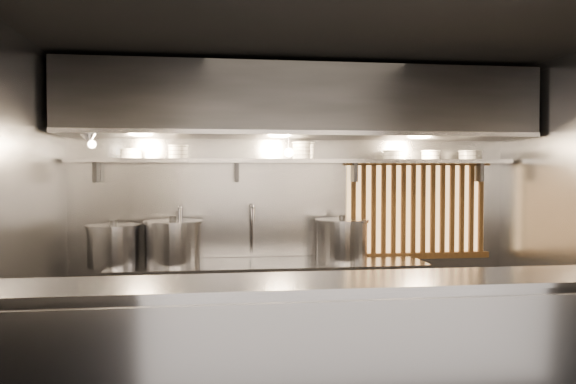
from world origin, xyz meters
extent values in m
plane|color=black|center=(0.00, 0.00, 2.80)|extent=(4.50, 4.50, 0.00)
plane|color=gray|center=(0.00, 1.50, 1.40)|extent=(4.50, 0.00, 4.50)
plane|color=gray|center=(-2.25, 0.00, 1.40)|extent=(0.00, 3.00, 3.00)
cube|color=#9E9EA3|center=(0.00, -0.95, 0.55)|extent=(4.50, 0.50, 1.10)
cube|color=#9E9EA3|center=(0.00, -0.95, 1.11)|extent=(4.50, 0.56, 0.03)
cube|color=#9E9EA3|center=(-0.30, 1.13, 0.45)|extent=(3.00, 0.70, 0.90)
cube|color=#9E9EA3|center=(0.00, 1.32, 1.88)|extent=(4.40, 0.34, 0.04)
cube|color=#2D2D30|center=(0.00, 1.10, 2.42)|extent=(4.40, 0.80, 0.65)
cube|color=#9E9EA3|center=(0.00, 0.70, 2.12)|extent=(4.40, 0.03, 0.04)
cube|color=#FFC172|center=(1.30, 1.48, 1.38)|extent=(1.50, 0.02, 0.92)
cube|color=brown|center=(1.30, 1.43, 1.87)|extent=(1.56, 0.06, 0.06)
cube|color=brown|center=(1.30, 1.43, 0.89)|extent=(1.56, 0.06, 0.06)
cube|color=brown|center=(0.60, 1.43, 1.38)|extent=(0.04, 0.04, 0.92)
cube|color=brown|center=(0.71, 1.43, 1.38)|extent=(0.04, 0.04, 0.92)
cube|color=brown|center=(0.82, 1.43, 1.38)|extent=(0.04, 0.04, 0.92)
cube|color=brown|center=(0.93, 1.43, 1.38)|extent=(0.04, 0.04, 0.92)
cube|color=brown|center=(1.03, 1.43, 1.38)|extent=(0.04, 0.04, 0.92)
cube|color=brown|center=(1.14, 1.43, 1.38)|extent=(0.04, 0.04, 0.92)
cube|color=brown|center=(1.25, 1.43, 1.38)|extent=(0.04, 0.04, 0.92)
cube|color=brown|center=(1.35, 1.43, 1.38)|extent=(0.04, 0.04, 0.92)
cube|color=brown|center=(1.46, 1.43, 1.38)|extent=(0.04, 0.04, 0.92)
cube|color=brown|center=(1.57, 1.43, 1.38)|extent=(0.04, 0.04, 0.92)
cube|color=brown|center=(1.68, 1.43, 1.38)|extent=(0.04, 0.04, 0.92)
cube|color=brown|center=(1.78, 1.43, 1.38)|extent=(0.04, 0.04, 0.92)
cube|color=brown|center=(1.89, 1.43, 1.38)|extent=(0.04, 0.04, 0.92)
cube|color=brown|center=(2.00, 1.43, 1.38)|extent=(0.04, 0.04, 0.92)
cylinder|color=silver|center=(-1.15, 1.45, 1.19)|extent=(0.03, 0.03, 0.48)
sphere|color=silver|center=(-1.15, 1.45, 1.43)|extent=(0.04, 0.04, 0.04)
cylinder|color=silver|center=(-1.15, 1.32, 1.43)|extent=(0.03, 0.26, 0.03)
sphere|color=silver|center=(-1.15, 1.19, 1.43)|extent=(0.04, 0.04, 0.04)
cylinder|color=silver|center=(-1.15, 1.19, 1.36)|extent=(0.03, 0.03, 0.14)
cylinder|color=silver|center=(-0.45, 1.45, 1.19)|extent=(0.03, 0.03, 0.48)
sphere|color=silver|center=(-0.45, 1.45, 1.43)|extent=(0.04, 0.04, 0.04)
cylinder|color=silver|center=(-0.45, 1.32, 1.43)|extent=(0.03, 0.26, 0.03)
sphere|color=silver|center=(-0.45, 1.19, 1.43)|extent=(0.04, 0.04, 0.04)
cylinder|color=silver|center=(-0.45, 1.19, 1.36)|extent=(0.03, 0.03, 0.14)
cone|color=#9E9EA3|center=(-1.90, 0.85, 2.07)|extent=(0.25, 0.27, 0.20)
sphere|color=#FFE0B2|center=(-1.87, 0.83, 2.01)|extent=(0.07, 0.07, 0.07)
cylinder|color=#2D2D30|center=(-1.90, 0.95, 2.15)|extent=(0.02, 0.22, 0.02)
cylinder|color=#2D2D30|center=(-0.10, 1.20, 2.04)|extent=(0.01, 0.01, 0.12)
sphere|color=#FFE0B2|center=(-0.10, 1.20, 1.96)|extent=(0.09, 0.09, 0.09)
cylinder|color=#9E9EA3|center=(-1.75, 1.12, 1.08)|extent=(0.52, 0.52, 0.35)
cylinder|color=#9E9EA3|center=(-1.75, 1.12, 1.27)|extent=(0.55, 0.55, 0.03)
cylinder|color=#2D2D30|center=(-1.75, 1.12, 1.30)|extent=(0.06, 0.06, 0.04)
cylinder|color=#9E9EA3|center=(-1.21, 1.16, 1.09)|extent=(0.55, 0.55, 0.38)
cylinder|color=#9E9EA3|center=(-1.21, 1.16, 1.30)|extent=(0.58, 0.58, 0.03)
cylinder|color=#2D2D30|center=(-1.21, 1.16, 1.33)|extent=(0.06, 0.06, 0.04)
cylinder|color=#9E9EA3|center=(0.42, 1.17, 1.09)|extent=(0.54, 0.54, 0.38)
cylinder|color=#9E9EA3|center=(0.42, 1.17, 1.29)|extent=(0.57, 0.57, 0.03)
cylinder|color=#2D2D30|center=(0.42, 1.17, 1.33)|extent=(0.06, 0.06, 0.04)
cylinder|color=silver|center=(-1.61, 1.32, 1.92)|extent=(0.20, 0.20, 0.03)
cylinder|color=silver|center=(-1.61, 1.32, 1.96)|extent=(0.20, 0.20, 0.03)
cylinder|color=silver|center=(-1.61, 1.32, 1.99)|extent=(0.22, 0.22, 0.01)
cylinder|color=silver|center=(-1.17, 1.32, 1.92)|extent=(0.19, 0.19, 0.03)
cylinder|color=silver|center=(-1.17, 1.32, 1.96)|extent=(0.19, 0.19, 0.03)
cylinder|color=silver|center=(-1.17, 1.32, 2.00)|extent=(0.19, 0.19, 0.03)
cylinder|color=silver|center=(-1.17, 1.32, 2.02)|extent=(0.20, 0.20, 0.01)
cylinder|color=silver|center=(0.06, 1.32, 1.92)|extent=(0.22, 0.22, 0.03)
cylinder|color=silver|center=(0.06, 1.32, 1.96)|extent=(0.22, 0.22, 0.03)
cylinder|color=silver|center=(0.06, 1.32, 2.00)|extent=(0.22, 0.22, 0.03)
cylinder|color=silver|center=(0.06, 1.32, 2.03)|extent=(0.22, 0.22, 0.03)
cylinder|color=silver|center=(0.06, 1.32, 2.06)|extent=(0.23, 0.23, 0.01)
cylinder|color=silver|center=(0.99, 1.32, 1.92)|extent=(0.20, 0.20, 0.03)
cylinder|color=silver|center=(0.99, 1.32, 1.96)|extent=(0.20, 0.20, 0.03)
cylinder|color=silver|center=(0.99, 1.32, 1.99)|extent=(0.22, 0.22, 0.01)
cylinder|color=silver|center=(1.39, 1.32, 1.92)|extent=(0.18, 0.18, 0.03)
cylinder|color=silver|center=(1.39, 1.32, 1.96)|extent=(0.18, 0.18, 0.03)
cylinder|color=silver|center=(1.39, 1.32, 1.99)|extent=(0.20, 0.20, 0.01)
cylinder|color=silver|center=(1.82, 1.32, 1.92)|extent=(0.23, 0.23, 0.03)
cylinder|color=silver|center=(1.82, 1.32, 1.96)|extent=(0.23, 0.23, 0.03)
cylinder|color=silver|center=(1.82, 1.32, 1.99)|extent=(0.25, 0.25, 0.01)
camera|label=1|loc=(-0.84, -4.21, 1.77)|focal=35.00mm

